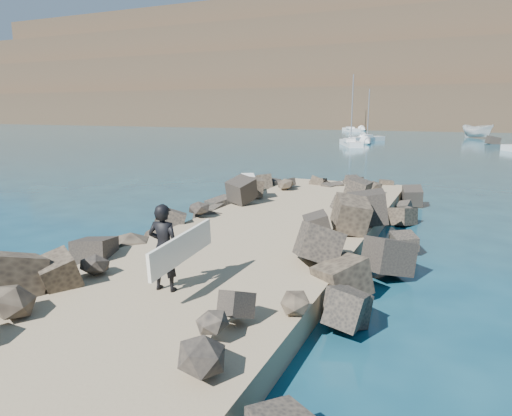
% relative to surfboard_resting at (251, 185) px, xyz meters
% --- Properties ---
extents(ground, '(800.00, 800.00, 0.00)m').
position_rel_surfboard_resting_xyz_m(ground, '(3.11, -5.38, -1.04)').
color(ground, '#0F384C').
rests_on(ground, ground).
extents(jetty, '(6.00, 26.00, 0.60)m').
position_rel_surfboard_resting_xyz_m(jetty, '(3.11, -7.38, -0.74)').
color(jetty, '#8C7759').
rests_on(jetty, ground).
extents(riprap_left, '(2.60, 22.00, 1.00)m').
position_rel_surfboard_resting_xyz_m(riprap_left, '(0.21, -6.88, -0.54)').
color(riprap_left, black).
rests_on(riprap_left, ground).
extents(riprap_right, '(2.60, 22.00, 1.00)m').
position_rel_surfboard_resting_xyz_m(riprap_right, '(6.01, -6.88, -0.54)').
color(riprap_right, black).
rests_on(riprap_right, ground).
extents(headland, '(360.00, 140.00, 32.00)m').
position_rel_surfboard_resting_xyz_m(headland, '(13.11, 154.62, 14.96)').
color(headland, '#2D4919').
rests_on(headland, ground).
extents(surfboard_resting, '(1.79, 2.26, 0.08)m').
position_rel_surfboard_resting_xyz_m(surfboard_resting, '(0.00, 0.00, 0.00)').
color(surfboard_resting, silver).
rests_on(surfboard_resting, riprap_left).
extents(boat_imported, '(5.66, 5.62, 2.24)m').
position_rel_surfboard_resting_xyz_m(boat_imported, '(10.63, 63.21, 0.08)').
color(boat_imported, silver).
rests_on(boat_imported, ground).
extents(surfer_with_board, '(0.87, 2.32, 1.87)m').
position_rel_surfboard_resting_xyz_m(surfer_with_board, '(3.10, -10.92, 0.50)').
color(surfer_with_board, black).
rests_on(surfer_with_board, jetty).
extents(sailboat_b, '(4.37, 5.88, 7.46)m').
position_rel_surfboard_resting_xyz_m(sailboat_b, '(-3.99, 48.39, -0.69)').
color(sailboat_b, silver).
rests_on(sailboat_b, ground).
extents(sailboat_e, '(5.37, 7.98, 9.65)m').
position_rel_surfboard_resting_xyz_m(sailboat_e, '(-13.20, 79.02, -0.69)').
color(sailboat_e, silver).
rests_on(sailboat_e, ground).
extents(sailboat_a, '(4.34, 7.33, 8.77)m').
position_rel_surfboard_resting_xyz_m(sailboat_a, '(-4.16, 38.54, -0.69)').
color(sailboat_a, silver).
rests_on(sailboat_a, ground).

